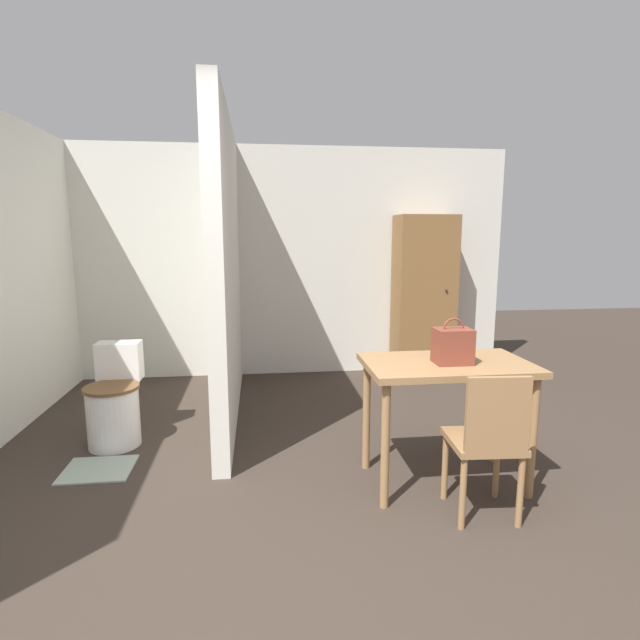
{
  "coord_description": "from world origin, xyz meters",
  "views": [
    {
      "loc": [
        -0.17,
        -1.71,
        1.56
      ],
      "look_at": [
        0.25,
        1.77,
        0.96
      ],
      "focal_mm": 28.0,
      "sensor_mm": 36.0,
      "label": 1
    }
  ],
  "objects_px": {
    "toilet": "(115,404)",
    "wooden_cabinet": "(424,296)",
    "wooden_chair": "(488,439)",
    "dining_table": "(447,379)",
    "handbag": "(453,346)"
  },
  "relations": [
    {
      "from": "toilet",
      "to": "wooden_cabinet",
      "type": "bearing_deg",
      "value": 28.07
    },
    {
      "from": "wooden_chair",
      "to": "wooden_cabinet",
      "type": "height_order",
      "value": "wooden_cabinet"
    },
    {
      "from": "wooden_chair",
      "to": "wooden_cabinet",
      "type": "bearing_deg",
      "value": 82.16
    },
    {
      "from": "wooden_cabinet",
      "to": "toilet",
      "type": "bearing_deg",
      "value": -151.93
    },
    {
      "from": "dining_table",
      "to": "wooden_cabinet",
      "type": "bearing_deg",
      "value": 74.7
    },
    {
      "from": "dining_table",
      "to": "wooden_chair",
      "type": "height_order",
      "value": "wooden_chair"
    },
    {
      "from": "wooden_chair",
      "to": "toilet",
      "type": "bearing_deg",
      "value": 154.06
    },
    {
      "from": "wooden_chair",
      "to": "toilet",
      "type": "relative_size",
      "value": 1.15
    },
    {
      "from": "wooden_cabinet",
      "to": "wooden_chair",
      "type": "bearing_deg",
      "value": -101.64
    },
    {
      "from": "toilet",
      "to": "handbag",
      "type": "relative_size",
      "value": 2.63
    },
    {
      "from": "dining_table",
      "to": "wooden_cabinet",
      "type": "height_order",
      "value": "wooden_cabinet"
    },
    {
      "from": "wooden_chair",
      "to": "handbag",
      "type": "distance_m",
      "value": 0.59
    },
    {
      "from": "dining_table",
      "to": "handbag",
      "type": "bearing_deg",
      "value": -68.71
    },
    {
      "from": "wooden_chair",
      "to": "toilet",
      "type": "distance_m",
      "value": 2.67
    },
    {
      "from": "toilet",
      "to": "wooden_chair",
      "type": "bearing_deg",
      "value": -29.74
    }
  ]
}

